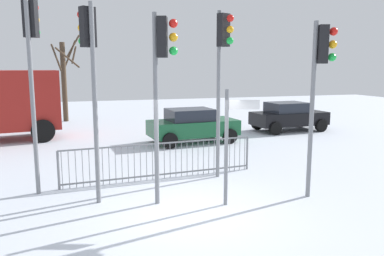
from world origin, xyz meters
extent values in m
plane|color=silver|center=(0.00, 0.00, 0.00)|extent=(60.00, 60.00, 0.00)
cylinder|color=slate|center=(1.64, 2.48, 2.40)|extent=(0.11, 0.11, 4.80)
cube|color=black|center=(1.71, 2.33, 4.25)|extent=(0.38, 0.33, 0.90)
sphere|color=red|center=(1.81, 2.10, 4.55)|extent=(0.20, 0.20, 0.20)
sphere|color=orange|center=(1.81, 2.10, 4.25)|extent=(0.20, 0.20, 0.20)
sphere|color=green|center=(1.81, 2.10, 3.95)|extent=(0.20, 0.20, 0.20)
cylinder|color=slate|center=(3.19, 0.16, 2.16)|extent=(0.11, 0.11, 4.32)
cube|color=black|center=(3.35, 0.11, 3.77)|extent=(0.31, 0.37, 0.90)
sphere|color=red|center=(3.59, 0.03, 4.07)|extent=(0.20, 0.20, 0.20)
sphere|color=orange|center=(3.59, 0.03, 3.77)|extent=(0.20, 0.20, 0.20)
sphere|color=green|center=(3.59, 0.03, 3.47)|extent=(0.20, 0.20, 0.20)
cylinder|color=slate|center=(-3.35, 2.39, 2.48)|extent=(0.11, 0.11, 4.96)
cube|color=black|center=(-3.29, 2.54, 4.41)|extent=(0.38, 0.32, 0.90)
sphere|color=red|center=(-3.19, 2.77, 4.71)|extent=(0.20, 0.20, 0.20)
sphere|color=orange|center=(-3.19, 2.77, 4.41)|extent=(0.20, 0.20, 0.20)
sphere|color=green|center=(-3.19, 2.77, 4.11)|extent=(0.20, 0.20, 0.20)
cylinder|color=slate|center=(-1.90, 1.28, 2.34)|extent=(0.11, 0.11, 4.69)
cube|color=black|center=(-1.98, 1.42, 4.14)|extent=(0.39, 0.35, 0.90)
sphere|color=red|center=(-2.10, 1.64, 4.44)|extent=(0.20, 0.20, 0.20)
sphere|color=orange|center=(-2.10, 1.64, 4.14)|extent=(0.20, 0.20, 0.20)
sphere|color=green|center=(-2.10, 1.64, 3.84)|extent=(0.20, 0.20, 0.20)
cylinder|color=slate|center=(-0.55, 0.80, 2.22)|extent=(0.11, 0.11, 4.45)
cube|color=black|center=(-0.40, 0.74, 3.90)|extent=(0.31, 0.38, 0.90)
sphere|color=red|center=(-0.16, 0.66, 4.20)|extent=(0.20, 0.20, 0.20)
sphere|color=orange|center=(-0.16, 0.66, 3.90)|extent=(0.20, 0.20, 0.20)
sphere|color=green|center=(-0.16, 0.66, 3.60)|extent=(0.20, 0.20, 0.20)
cylinder|color=slate|center=(0.98, 0.23, 1.37)|extent=(0.09, 0.09, 2.74)
cube|color=white|center=(1.35, 0.11, 2.39)|extent=(0.68, 0.24, 0.22)
cube|color=slate|center=(-0.01, 2.78, 1.05)|extent=(5.68, 0.44, 0.04)
cube|color=slate|center=(-0.01, 2.78, 0.12)|extent=(5.68, 0.44, 0.04)
cylinder|color=slate|center=(-2.76, 2.59, 0.53)|extent=(0.02, 0.02, 1.05)
cylinder|color=slate|center=(-2.58, 2.60, 0.53)|extent=(0.02, 0.02, 1.05)
cylinder|color=slate|center=(-2.40, 2.61, 0.53)|extent=(0.02, 0.02, 1.05)
cylinder|color=slate|center=(-2.23, 2.63, 0.53)|extent=(0.02, 0.02, 1.05)
cylinder|color=slate|center=(-2.05, 2.64, 0.53)|extent=(0.02, 0.02, 1.05)
cylinder|color=slate|center=(-1.87, 2.65, 0.53)|extent=(0.02, 0.02, 1.05)
cylinder|color=slate|center=(-1.69, 2.66, 0.53)|extent=(0.02, 0.02, 1.05)
cylinder|color=slate|center=(-1.52, 2.68, 0.53)|extent=(0.02, 0.02, 1.05)
cylinder|color=slate|center=(-1.34, 2.69, 0.53)|extent=(0.02, 0.02, 1.05)
cylinder|color=slate|center=(-1.16, 2.70, 0.53)|extent=(0.02, 0.02, 1.05)
cylinder|color=slate|center=(-0.98, 2.71, 0.53)|extent=(0.02, 0.02, 1.05)
cylinder|color=slate|center=(-0.81, 2.72, 0.53)|extent=(0.02, 0.02, 1.05)
cylinder|color=slate|center=(-0.63, 2.74, 0.53)|extent=(0.02, 0.02, 1.05)
cylinder|color=slate|center=(-0.45, 2.75, 0.53)|extent=(0.02, 0.02, 1.05)
cylinder|color=slate|center=(-0.27, 2.76, 0.53)|extent=(0.02, 0.02, 1.05)
cylinder|color=slate|center=(-0.10, 2.77, 0.53)|extent=(0.02, 0.02, 1.05)
cylinder|color=slate|center=(0.08, 2.79, 0.53)|extent=(0.02, 0.02, 1.05)
cylinder|color=slate|center=(0.26, 2.80, 0.53)|extent=(0.02, 0.02, 1.05)
cylinder|color=slate|center=(0.44, 2.81, 0.53)|extent=(0.02, 0.02, 1.05)
cylinder|color=slate|center=(0.61, 2.82, 0.53)|extent=(0.02, 0.02, 1.05)
cylinder|color=slate|center=(0.79, 2.84, 0.53)|extent=(0.02, 0.02, 1.05)
cylinder|color=slate|center=(0.97, 2.85, 0.53)|extent=(0.02, 0.02, 1.05)
cylinder|color=slate|center=(1.15, 2.86, 0.53)|extent=(0.02, 0.02, 1.05)
cylinder|color=slate|center=(1.32, 2.87, 0.53)|extent=(0.02, 0.02, 1.05)
cylinder|color=slate|center=(1.50, 2.89, 0.53)|extent=(0.02, 0.02, 1.05)
cylinder|color=slate|center=(1.68, 2.90, 0.53)|extent=(0.02, 0.02, 1.05)
cylinder|color=slate|center=(1.86, 2.91, 0.53)|extent=(0.02, 0.02, 1.05)
cylinder|color=slate|center=(2.03, 2.92, 0.53)|extent=(0.02, 0.02, 1.05)
cylinder|color=slate|center=(2.21, 2.94, 0.53)|extent=(0.02, 0.02, 1.05)
cylinder|color=slate|center=(2.39, 2.95, 0.53)|extent=(0.02, 0.02, 1.05)
cylinder|color=slate|center=(2.57, 2.96, 0.53)|extent=(0.02, 0.02, 1.05)
cylinder|color=slate|center=(2.74, 2.97, 0.53)|extent=(0.02, 0.02, 1.05)
cylinder|color=slate|center=(-2.85, 2.58, 0.53)|extent=(0.06, 0.06, 1.05)
cylinder|color=slate|center=(2.83, 2.98, 0.53)|extent=(0.06, 0.06, 1.05)
cube|color=black|center=(8.13, 9.18, 0.65)|extent=(3.89, 1.92, 0.65)
cube|color=#1E232D|center=(7.98, 9.17, 1.20)|extent=(1.98, 1.61, 0.55)
cylinder|color=black|center=(9.43, 10.11, 0.32)|extent=(0.65, 0.26, 0.64)
cylinder|color=black|center=(9.53, 8.41, 0.32)|extent=(0.65, 0.26, 0.64)
cylinder|color=black|center=(6.73, 9.95, 0.32)|extent=(0.65, 0.26, 0.64)
cylinder|color=black|center=(6.83, 8.25, 0.32)|extent=(0.65, 0.26, 0.64)
cube|color=#195933|center=(2.51, 7.72, 0.65)|extent=(3.92, 1.99, 0.65)
cube|color=#1E232D|center=(2.36, 7.71, 1.20)|extent=(2.01, 1.65, 0.55)
cylinder|color=black|center=(3.79, 8.68, 0.32)|extent=(0.66, 0.27, 0.64)
cylinder|color=black|center=(3.92, 6.98, 0.32)|extent=(0.66, 0.27, 0.64)
cylinder|color=black|center=(1.09, 8.46, 0.32)|extent=(0.66, 0.27, 0.64)
cylinder|color=black|center=(1.23, 6.77, 0.32)|extent=(0.66, 0.27, 0.64)
cylinder|color=black|center=(-3.75, 9.64, 0.50)|extent=(1.03, 0.42, 1.00)
cylinder|color=black|center=(-4.04, 12.02, 0.50)|extent=(1.03, 0.42, 1.00)
cylinder|color=#473828|center=(-2.94, 16.23, 2.35)|extent=(0.30, 0.30, 4.70)
cylinder|color=#473828|center=(-3.29, 15.98, 3.80)|extent=(0.64, 0.83, 1.59)
cylinder|color=#473828|center=(-2.66, 15.60, 3.78)|extent=(1.37, 0.68, 1.19)
cylinder|color=#473828|center=(-2.33, 16.60, 4.48)|extent=(0.87, 1.33, 1.30)
cylinder|color=#473828|center=(-2.53, 16.56, 4.02)|extent=(0.79, 0.96, 1.56)
cylinder|color=#473828|center=(-2.30, 16.35, 3.95)|extent=(0.36, 1.35, 1.01)
camera|label=1|loc=(-2.31, -7.74, 3.23)|focal=35.33mm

